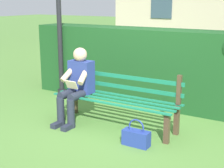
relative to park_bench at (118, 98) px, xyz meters
name	(u,v)px	position (x,y,z in m)	size (l,w,h in m)	color
ground	(115,126)	(0.00, 0.07, -0.43)	(60.00, 60.00, 0.00)	#517F38
park_bench	(118,98)	(0.00, 0.00, 0.00)	(2.00, 0.53, 0.87)	#4C3828
person_seated	(77,83)	(0.65, 0.17, 0.19)	(0.44, 0.73, 1.17)	navy
hedge_backdrop	(154,65)	(0.00, -1.33, 0.30)	(4.95, 0.75, 1.49)	#19471E
handbag	(136,137)	(-0.60, 0.53, -0.31)	(0.37, 0.16, 0.37)	navy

